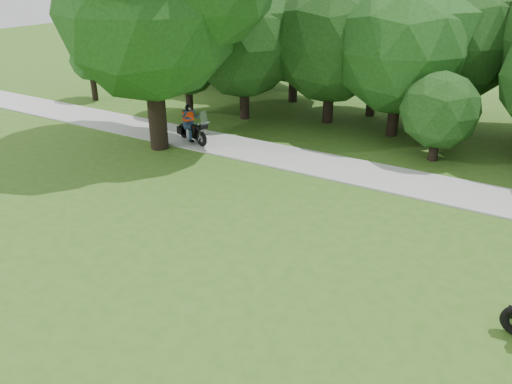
% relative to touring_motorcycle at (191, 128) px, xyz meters
% --- Properties ---
extents(ground, '(100.00, 100.00, 0.00)m').
position_rel_touring_motorcycle_xyz_m(ground, '(9.84, -7.62, -0.59)').
color(ground, '#355E1A').
rests_on(ground, ground).
extents(walkway, '(60.00, 2.20, 0.06)m').
position_rel_touring_motorcycle_xyz_m(walkway, '(9.84, 0.38, -0.56)').
color(walkway, '#A8A8A3').
rests_on(walkway, ground).
extents(tree_line, '(36.36, 12.11, 7.49)m').
position_rel_touring_motorcycle_xyz_m(tree_line, '(9.69, 6.87, 3.05)').
color(tree_line, black).
rests_on(tree_line, ground).
extents(touring_motorcycle, '(1.85, 1.05, 1.46)m').
position_rel_touring_motorcycle_xyz_m(touring_motorcycle, '(0.00, 0.00, 0.00)').
color(touring_motorcycle, black).
rests_on(touring_motorcycle, walkway).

